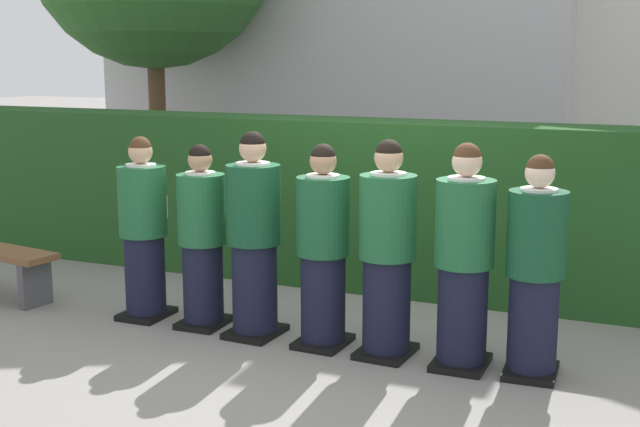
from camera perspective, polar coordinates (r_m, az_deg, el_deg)
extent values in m
plane|color=gray|center=(6.83, 0.00, -8.69)|extent=(60.00, 60.00, 0.00)
cylinder|color=black|center=(7.56, -11.57, -4.13)|extent=(0.35, 0.35, 0.72)
cube|color=black|center=(7.65, -11.48, -6.57)|extent=(0.37, 0.45, 0.05)
cylinder|color=#1E5B33|center=(7.42, -11.76, 0.82)|extent=(0.41, 0.41, 0.60)
cylinder|color=white|center=(7.38, -11.85, 3.15)|extent=(0.25, 0.25, 0.03)
cube|color=#236038|center=(7.56, -10.96, 1.95)|extent=(0.04, 0.01, 0.26)
sphere|color=tan|center=(7.36, -11.89, 4.05)|extent=(0.20, 0.20, 0.20)
sphere|color=#472D19|center=(7.36, -11.90, 4.33)|extent=(0.19, 0.19, 0.19)
cube|color=white|center=(7.65, -10.61, 0.47)|extent=(0.15, 0.01, 0.20)
cylinder|color=black|center=(7.25, -7.79, -4.73)|extent=(0.34, 0.34, 0.71)
cube|color=black|center=(7.34, -7.73, -7.20)|extent=(0.36, 0.45, 0.05)
cylinder|color=#1E5B33|center=(7.10, -7.92, 0.28)|extent=(0.40, 0.40, 0.58)
cylinder|color=white|center=(7.06, -7.98, 2.65)|extent=(0.25, 0.25, 0.03)
cube|color=navy|center=(7.24, -7.19, 1.44)|extent=(0.04, 0.01, 0.26)
sphere|color=tan|center=(7.04, -8.01, 3.57)|extent=(0.20, 0.20, 0.20)
sphere|color=black|center=(7.04, -8.02, 3.85)|extent=(0.18, 0.18, 0.18)
cube|color=white|center=(7.34, -6.89, -0.05)|extent=(0.15, 0.01, 0.20)
cylinder|color=black|center=(6.95, -4.37, -5.07)|extent=(0.37, 0.37, 0.77)
cube|color=black|center=(7.06, -4.33, -7.87)|extent=(0.41, 0.49, 0.05)
cylinder|color=#144728|center=(6.79, -4.45, 0.61)|extent=(0.43, 0.43, 0.63)
cylinder|color=white|center=(6.75, -4.49, 3.30)|extent=(0.27, 0.27, 0.03)
cube|color=navy|center=(6.95, -3.60, 1.90)|extent=(0.04, 0.01, 0.28)
sphere|color=tan|center=(6.73, -4.51, 4.34)|extent=(0.22, 0.22, 0.22)
sphere|color=black|center=(6.73, -4.51, 4.66)|extent=(0.20, 0.20, 0.20)
cylinder|color=black|center=(6.70, 0.20, -5.79)|extent=(0.35, 0.35, 0.73)
cube|color=black|center=(6.81, 0.20, -8.54)|extent=(0.38, 0.47, 0.05)
cylinder|color=#19512D|center=(6.54, 0.21, -0.17)|extent=(0.41, 0.41, 0.60)
cylinder|color=white|center=(6.49, 0.21, 2.49)|extent=(0.26, 0.26, 0.03)
cube|color=#236038|center=(6.70, 0.93, 1.13)|extent=(0.04, 0.01, 0.27)
sphere|color=tan|center=(6.48, 0.21, 3.53)|extent=(0.21, 0.21, 0.21)
sphere|color=black|center=(6.47, 0.21, 3.84)|extent=(0.19, 0.19, 0.19)
cylinder|color=black|center=(6.50, 4.46, -6.22)|extent=(0.36, 0.36, 0.76)
cube|color=black|center=(6.61, 4.41, -9.15)|extent=(0.40, 0.49, 0.05)
cylinder|color=#1E5B33|center=(6.34, 4.55, -0.23)|extent=(0.43, 0.43, 0.63)
cylinder|color=white|center=(6.29, 4.59, 2.62)|extent=(0.27, 0.27, 0.03)
cube|color=#236038|center=(6.50, 5.23, 1.16)|extent=(0.04, 0.01, 0.28)
sphere|color=tan|center=(6.27, 4.60, 3.72)|extent=(0.21, 0.21, 0.21)
sphere|color=black|center=(6.27, 4.61, 4.06)|extent=(0.20, 0.20, 0.20)
cylinder|color=black|center=(6.34, 9.46, -6.78)|extent=(0.36, 0.36, 0.76)
cube|color=black|center=(6.46, 9.36, -9.77)|extent=(0.39, 0.48, 0.05)
cylinder|color=#1E5B33|center=(6.17, 9.65, -0.64)|extent=(0.43, 0.43, 0.63)
cylinder|color=white|center=(6.12, 9.74, 2.28)|extent=(0.27, 0.27, 0.03)
cube|color=#236038|center=(6.34, 10.11, 0.80)|extent=(0.04, 0.01, 0.28)
sphere|color=beige|center=(6.10, 9.78, 3.42)|extent=(0.21, 0.21, 0.21)
sphere|color=#472D19|center=(6.10, 9.79, 3.76)|extent=(0.20, 0.20, 0.20)
cylinder|color=black|center=(6.28, 13.99, -7.27)|extent=(0.35, 0.35, 0.73)
cube|color=black|center=(6.39, 13.86, -10.17)|extent=(0.39, 0.47, 0.05)
cylinder|color=#144728|center=(6.11, 14.27, -1.32)|extent=(0.41, 0.41, 0.60)
cylinder|color=white|center=(6.06, 14.41, 1.52)|extent=(0.26, 0.26, 0.03)
cube|color=gold|center=(6.28, 14.52, 0.11)|extent=(0.04, 0.01, 0.26)
sphere|color=beige|center=(6.04, 14.46, 2.62)|extent=(0.21, 0.21, 0.21)
sphere|color=#472D19|center=(6.04, 14.47, 2.96)|extent=(0.19, 0.19, 0.19)
cube|color=white|center=(6.39, 14.50, -1.64)|extent=(0.15, 0.02, 0.20)
cube|color=#214C1E|center=(8.23, 4.96, 0.50)|extent=(10.34, 0.70, 1.63)
cube|color=silver|center=(14.32, 2.63, 13.48)|extent=(7.23, 3.99, 5.94)
cylinder|color=brown|center=(12.52, -10.72, 5.01)|extent=(0.24, 0.24, 2.14)
cube|color=#4C4C51|center=(8.16, -18.46, -4.47)|extent=(0.13, 0.33, 0.42)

